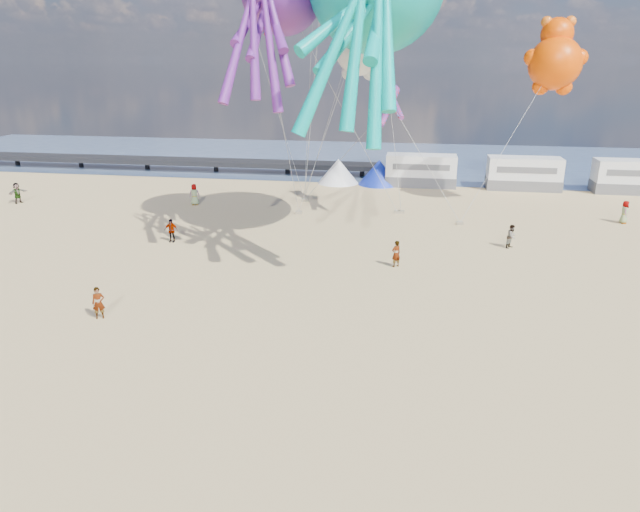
{
  "coord_description": "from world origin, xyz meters",
  "views": [
    {
      "loc": [
        5.3,
        -15.25,
        11.51
      ],
      "look_at": [
        1.8,
        6.0,
        4.1
      ],
      "focal_mm": 32.0,
      "sensor_mm": 36.0,
      "label": 1
    }
  ],
  "objects_px": {
    "tent_white": "(338,171)",
    "windsock_left": "(263,18)",
    "beachgoer_6": "(625,212)",
    "tent_blue": "(379,172)",
    "sandbag_e": "(304,200)",
    "standing_person": "(98,303)",
    "sandbag_b": "(397,212)",
    "sandbag_c": "(460,223)",
    "sandbag_a": "(299,212)",
    "kite_panda": "(360,49)",
    "windsock_right": "(388,107)",
    "motorhome_0": "(421,170)",
    "motorhome_2": "(632,177)",
    "beachgoer_4": "(17,193)",
    "beachgoer_3": "(171,230)",
    "beachgoer_1": "(512,236)",
    "beachgoer_0": "(194,194)",
    "kite_teddy_orange": "(555,63)",
    "motorhome_1": "(524,173)",
    "beachgoer_5": "(396,254)",
    "sandbag_d": "(401,212)",
    "windsock_mid": "(389,96)"
  },
  "relations": [
    {
      "from": "motorhome_2",
      "to": "windsock_left",
      "type": "bearing_deg",
      "value": -146.68
    },
    {
      "from": "beachgoer_5",
      "to": "beachgoer_0",
      "type": "bearing_deg",
      "value": -74.72
    },
    {
      "from": "standing_person",
      "to": "sandbag_b",
      "type": "height_order",
      "value": "standing_person"
    },
    {
      "from": "sandbag_e",
      "to": "standing_person",
      "type": "bearing_deg",
      "value": -101.61
    },
    {
      "from": "standing_person",
      "to": "sandbag_c",
      "type": "bearing_deg",
      "value": 21.33
    },
    {
      "from": "motorhome_1",
      "to": "beachgoer_5",
      "type": "relative_size",
      "value": 4.12
    },
    {
      "from": "tent_blue",
      "to": "beachgoer_1",
      "type": "bearing_deg",
      "value": -62.29
    },
    {
      "from": "beachgoer_6",
      "to": "kite_panda",
      "type": "height_order",
      "value": "kite_panda"
    },
    {
      "from": "beachgoer_4",
      "to": "sandbag_a",
      "type": "relative_size",
      "value": 3.48
    },
    {
      "from": "motorhome_2",
      "to": "sandbag_d",
      "type": "relative_size",
      "value": 13.2
    },
    {
      "from": "beachgoer_4",
      "to": "sandbag_b",
      "type": "distance_m",
      "value": 31.99
    },
    {
      "from": "sandbag_a",
      "to": "kite_panda",
      "type": "height_order",
      "value": "kite_panda"
    },
    {
      "from": "motorhome_2",
      "to": "beachgoer_4",
      "type": "relative_size",
      "value": 3.79
    },
    {
      "from": "beachgoer_0",
      "to": "sandbag_c",
      "type": "height_order",
      "value": "beachgoer_0"
    },
    {
      "from": "beachgoer_5",
      "to": "windsock_right",
      "type": "distance_m",
      "value": 13.16
    },
    {
      "from": "motorhome_0",
      "to": "tent_white",
      "type": "xyz_separation_m",
      "value": [
        -8.0,
        0.0,
        -0.3
      ]
    },
    {
      "from": "beachgoer_0",
      "to": "sandbag_b",
      "type": "distance_m",
      "value": 16.9
    },
    {
      "from": "beachgoer_0",
      "to": "beachgoer_4",
      "type": "xyz_separation_m",
      "value": [
        -15.06,
        -1.83,
        -0.02
      ]
    },
    {
      "from": "standing_person",
      "to": "kite_panda",
      "type": "height_order",
      "value": "kite_panda"
    },
    {
      "from": "motorhome_2",
      "to": "standing_person",
      "type": "bearing_deg",
      "value": -135.94
    },
    {
      "from": "beachgoer_6",
      "to": "windsock_right",
      "type": "bearing_deg",
      "value": 105.27
    },
    {
      "from": "windsock_left",
      "to": "windsock_mid",
      "type": "relative_size",
      "value": 1.1
    },
    {
      "from": "sandbag_d",
      "to": "sandbag_e",
      "type": "bearing_deg",
      "value": 161.83
    },
    {
      "from": "beachgoer_6",
      "to": "beachgoer_4",
      "type": "bearing_deg",
      "value": 102.01
    },
    {
      "from": "beachgoer_4",
      "to": "motorhome_2",
      "type": "bearing_deg",
      "value": -52.91
    },
    {
      "from": "beachgoer_3",
      "to": "kite_panda",
      "type": "relative_size",
      "value": 0.28
    },
    {
      "from": "motorhome_1",
      "to": "beachgoer_1",
      "type": "xyz_separation_m",
      "value": [
        -3.72,
        -18.61,
        -0.73
      ]
    },
    {
      "from": "sandbag_b",
      "to": "sandbag_c",
      "type": "xyz_separation_m",
      "value": [
        4.7,
        -2.54,
        0.0
      ]
    },
    {
      "from": "beachgoer_6",
      "to": "windsock_left",
      "type": "xyz_separation_m",
      "value": [
        -25.1,
        -8.07,
        13.09
      ]
    },
    {
      "from": "motorhome_2",
      "to": "sandbag_a",
      "type": "xyz_separation_m",
      "value": [
        -28.48,
        -12.34,
        -1.39
      ]
    },
    {
      "from": "beachgoer_6",
      "to": "sandbag_e",
      "type": "xyz_separation_m",
      "value": [
        -24.78,
        2.96,
        -0.74
      ]
    },
    {
      "from": "beachgoer_4",
      "to": "kite_teddy_orange",
      "type": "bearing_deg",
      "value": -60.68
    },
    {
      "from": "sandbag_d",
      "to": "motorhome_0",
      "type": "bearing_deg",
      "value": 82.26
    },
    {
      "from": "sandbag_e",
      "to": "windsock_left",
      "type": "distance_m",
      "value": 17.69
    },
    {
      "from": "beachgoer_4",
      "to": "sandbag_d",
      "type": "bearing_deg",
      "value": -63.22
    },
    {
      "from": "standing_person",
      "to": "kite_teddy_orange",
      "type": "relative_size",
      "value": 0.23
    },
    {
      "from": "tent_white",
      "to": "windsock_left",
      "type": "xyz_separation_m",
      "value": [
        -2.16,
        -19.17,
        12.73
      ]
    },
    {
      "from": "beachgoer_6",
      "to": "tent_blue",
      "type": "bearing_deg",
      "value": 69.75
    },
    {
      "from": "kite_teddy_orange",
      "to": "windsock_left",
      "type": "distance_m",
      "value": 22.38
    },
    {
      "from": "tent_blue",
      "to": "sandbag_d",
      "type": "xyz_separation_m",
      "value": [
        2.52,
        -10.88,
        -1.09
      ]
    },
    {
      "from": "beachgoer_5",
      "to": "sandbag_a",
      "type": "height_order",
      "value": "beachgoer_5"
    },
    {
      "from": "beachgoer_0",
      "to": "sandbag_a",
      "type": "xyz_separation_m",
      "value": [
        9.19,
        -1.46,
        -0.78
      ]
    },
    {
      "from": "standing_person",
      "to": "sandbag_b",
      "type": "xyz_separation_m",
      "value": [
        13.11,
        21.82,
        -0.66
      ]
    },
    {
      "from": "standing_person",
      "to": "sandbag_d",
      "type": "distance_m",
      "value": 25.72
    },
    {
      "from": "beachgoer_5",
      "to": "beachgoer_6",
      "type": "relative_size",
      "value": 0.95
    },
    {
      "from": "windsock_right",
      "to": "motorhome_1",
      "type": "bearing_deg",
      "value": 54.29
    },
    {
      "from": "beachgoer_0",
      "to": "windsock_mid",
      "type": "distance_m",
      "value": 17.99
    },
    {
      "from": "motorhome_1",
      "to": "kite_panda",
      "type": "distance_m",
      "value": 23.54
    },
    {
      "from": "motorhome_0",
      "to": "beachgoer_1",
      "type": "xyz_separation_m",
      "value": [
        5.78,
        -18.61,
        -0.73
      ]
    },
    {
      "from": "standing_person",
      "to": "windsock_left",
      "type": "height_order",
      "value": "windsock_left"
    }
  ]
}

